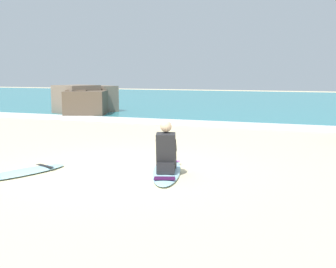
% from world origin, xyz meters
% --- Properties ---
extents(ground_plane, '(80.00, 80.00, 0.00)m').
position_xyz_m(ground_plane, '(0.00, 0.00, 0.00)').
color(ground_plane, beige).
extents(sea, '(80.00, 28.00, 0.10)m').
position_xyz_m(sea, '(0.00, 21.31, 0.05)').
color(sea, teal).
rests_on(sea, ground).
extents(breaking_foam, '(80.00, 0.90, 0.11)m').
position_xyz_m(breaking_foam, '(0.00, 7.61, 0.06)').
color(breaking_foam, white).
rests_on(breaking_foam, ground).
extents(surfboard_main, '(1.27, 2.48, 0.08)m').
position_xyz_m(surfboard_main, '(0.88, 0.12, 0.04)').
color(surfboard_main, '#9ED1E5').
rests_on(surfboard_main, ground).
extents(surfer_seated, '(0.53, 0.77, 0.95)m').
position_xyz_m(surfer_seated, '(0.97, -0.12, 0.44)').
color(surfer_seated, '#232326').
rests_on(surfer_seated, surfboard_main).
extents(surfboard_spare_near, '(1.11, 1.98, 0.08)m').
position_xyz_m(surfboard_spare_near, '(-1.58, -1.04, 0.04)').
color(surfboard_spare_near, '#9ED1E5').
rests_on(surfboard_spare_near, ground).
extents(rock_outcrop_distant, '(3.74, 3.83, 1.34)m').
position_xyz_m(rock_outcrop_distant, '(-6.79, 9.36, 0.57)').
color(rock_outcrop_distant, brown).
rests_on(rock_outcrop_distant, ground).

